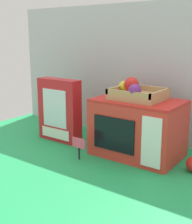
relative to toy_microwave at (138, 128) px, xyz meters
name	(u,v)px	position (x,y,z in m)	size (l,w,h in m)	color
ground_plane	(108,151)	(-0.13, -0.04, -0.13)	(1.70, 1.70, 0.00)	#219E54
display_back_panel	(138,72)	(-0.13, 0.24, 0.22)	(1.61, 0.03, 0.70)	#B7BABF
toy_microwave	(138,128)	(0.00, 0.00, 0.00)	(0.39, 0.26, 0.26)	red
food_groups_crate	(136,92)	(-0.02, 0.01, 0.16)	(0.23, 0.19, 0.09)	tan
cookie_set_box	(59,110)	(-0.43, -0.05, 0.03)	(0.24, 0.07, 0.32)	red
price_sign	(79,145)	(-0.18, -0.20, -0.06)	(0.07, 0.01, 0.10)	black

